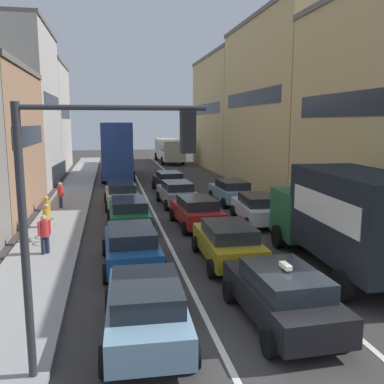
{
  "coord_description": "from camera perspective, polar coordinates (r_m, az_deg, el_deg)",
  "views": [
    {
      "loc": [
        -4.06,
        -8.67,
        5.14
      ],
      "look_at": [
        0.0,
        12.0,
        1.6
      ],
      "focal_mm": 39.25,
      "sensor_mm": 36.0,
      "label": 1
    }
  ],
  "objects": [
    {
      "name": "bus_far_queue_secondary",
      "position": [
        53.67,
        -3.15,
        5.92
      ],
      "size": [
        2.81,
        10.5,
        2.9
      ],
      "rotation": [
        0.0,
        0.0,
        1.57
      ],
      "color": "#BFB793",
      "rests_on": "ground"
    },
    {
      "name": "bus_mid_queue_primary",
      "position": [
        38.79,
        -9.97,
        5.98
      ],
      "size": [
        3.11,
        10.59,
        5.06
      ],
      "rotation": [
        0.0,
        0.0,
        1.53
      ],
      "color": "navy",
      "rests_on": "ground"
    },
    {
      "name": "sedan_centre_lane_second",
      "position": [
        15.53,
        4.89,
        -6.74
      ],
      "size": [
        2.12,
        4.33,
        1.49
      ],
      "rotation": [
        0.0,
        0.0,
        1.55
      ],
      "color": "#B29319",
      "rests_on": "ground"
    },
    {
      "name": "sidewalk_left",
      "position": [
        29.24,
        -16.12,
        -0.83
      ],
      "size": [
        2.6,
        64.0,
        0.14
      ],
      "primitive_type": "cube",
      "color": "gray",
      "rests_on": "ground"
    },
    {
      "name": "sedan_left_lane_third",
      "position": [
        20.48,
        -8.56,
        -2.81
      ],
      "size": [
        2.11,
        4.33,
        1.49
      ],
      "rotation": [
        0.0,
        0.0,
        1.59
      ],
      "color": "#19592D",
      "rests_on": "ground"
    },
    {
      "name": "building_row_right",
      "position": [
        34.12,
        13.28,
        10.76
      ],
      "size": [
        7.2,
        43.9,
        12.76
      ],
      "rotation": [
        0.0,
        0.0,
        -1.57
      ],
      "color": "tan",
      "rests_on": "ground"
    },
    {
      "name": "pedestrian_far_sidewalk",
      "position": [
        17.0,
        -19.4,
        -5.3
      ],
      "size": [
        0.44,
        0.38,
        1.66
      ],
      "rotation": [
        0.0,
        0.0,
        5.4
      ],
      "color": "#262D47",
      "rests_on": "ground"
    },
    {
      "name": "taxi_centre_lane_front",
      "position": [
        11.25,
        12.12,
        -13.39
      ],
      "size": [
        2.16,
        4.35,
        1.66
      ],
      "rotation": [
        0.0,
        0.0,
        1.6
      ],
      "color": "black",
      "rests_on": "ground"
    },
    {
      "name": "cyclist_on_sidewalk",
      "position": [
        18.84,
        -19.1,
        -4.17
      ],
      "size": [
        0.5,
        1.73,
        1.72
      ],
      "rotation": [
        0.0,
        0.0,
        1.64
      ],
      "color": "black",
      "rests_on": "ground"
    },
    {
      "name": "lane_stripe_right",
      "position": [
        29.69,
        0.24,
        -0.42
      ],
      "size": [
        0.16,
        60.0,
        0.01
      ],
      "primitive_type": "cube",
      "color": "silver",
      "rests_on": "ground"
    },
    {
      "name": "sedan_centre_lane_fifth",
      "position": [
        31.16,
        -3.16,
        1.51
      ],
      "size": [
        2.23,
        4.38,
        1.49
      ],
      "rotation": [
        0.0,
        0.0,
        1.62
      ],
      "color": "black",
      "rests_on": "ground"
    },
    {
      "name": "removalist_box_truck",
      "position": [
        15.2,
        19.9,
        -3.07
      ],
      "size": [
        2.99,
        7.8,
        3.58
      ],
      "rotation": [
        0.0,
        0.0,
        1.52
      ],
      "color": "#1E5933",
      "rests_on": "ground"
    },
    {
      "name": "traffic_light_pole",
      "position": [
        8.25,
        -13.66,
        0.01
      ],
      "size": [
        3.58,
        0.38,
        5.5
      ],
      "color": "#2D2D33",
      "rests_on": "ground"
    },
    {
      "name": "wagon_right_lane_far",
      "position": [
        26.67,
        5.39,
        0.12
      ],
      "size": [
        2.16,
        4.35,
        1.49
      ],
      "rotation": [
        0.0,
        0.0,
        1.6
      ],
      "color": "#759EB7",
      "rests_on": "ground"
    },
    {
      "name": "sedan_left_lane_fourth",
      "position": [
        25.83,
        -9.54,
        -0.27
      ],
      "size": [
        2.16,
        4.35,
        1.49
      ],
      "rotation": [
        0.0,
        0.0,
        1.6
      ],
      "color": "beige",
      "rests_on": "ground"
    },
    {
      "name": "sedan_right_lane_behind_truck",
      "position": [
        21.67,
        8.93,
        -2.14
      ],
      "size": [
        2.28,
        4.41,
        1.49
      ],
      "rotation": [
        0.0,
        0.0,
        1.51
      ],
      "color": "silver",
      "rests_on": "ground"
    },
    {
      "name": "ground_plane",
      "position": [
        10.87,
        13.01,
        -18.95
      ],
      "size": [
        140.0,
        140.0,
        0.0
      ],
      "primitive_type": "plane",
      "color": "#3A3634"
    },
    {
      "name": "hatchback_centre_lane_third",
      "position": [
        20.69,
        0.63,
        -2.58
      ],
      "size": [
        2.23,
        4.38,
        1.49
      ],
      "rotation": [
        0.0,
        0.0,
        1.62
      ],
      "color": "#A51E1E",
      "rests_on": "ground"
    },
    {
      "name": "pedestrian_near_kerb",
      "position": [
        21.25,
        -19.13,
        -2.38
      ],
      "size": [
        0.34,
        0.53,
        1.66
      ],
      "rotation": [
        0.0,
        0.0,
        0.17
      ],
      "color": "#262D47",
      "rests_on": "ground"
    },
    {
      "name": "lane_stripe_left",
      "position": [
        29.22,
        -6.31,
        -0.64
      ],
      "size": [
        0.16,
        60.0,
        0.01
      ],
      "primitive_type": "cube",
      "color": "silver",
      "rests_on": "ground"
    },
    {
      "name": "wagon_left_lane_second",
      "position": [
        15.17,
        -8.22,
        -7.21
      ],
      "size": [
        2.12,
        4.33,
        1.49
      ],
      "rotation": [
        0.0,
        0.0,
        1.59
      ],
      "color": "#194C8C",
      "rests_on": "ground"
    },
    {
      "name": "coupe_centre_lane_fourth",
      "position": [
        26.03,
        -2.07,
        -0.07
      ],
      "size": [
        2.24,
        4.38,
        1.49
      ],
      "rotation": [
        0.0,
        0.0,
        1.62
      ],
      "color": "gray",
      "rests_on": "ground"
    },
    {
      "name": "sedan_left_lane_front",
      "position": [
        10.4,
        -6.26,
        -15.21
      ],
      "size": [
        2.19,
        4.36,
        1.49
      ],
      "rotation": [
        0.0,
        0.0,
        1.53
      ],
      "color": "#759EB7",
      "rests_on": "ground"
    },
    {
      "name": "pedestrian_mid_sidewalk",
      "position": [
        25.75,
        -17.46,
        -0.28
      ],
      "size": [
        0.34,
        0.52,
        1.66
      ],
      "rotation": [
        0.0,
        0.0,
        0.33
      ],
      "color": "#262D47",
      "rests_on": "ground"
    }
  ]
}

